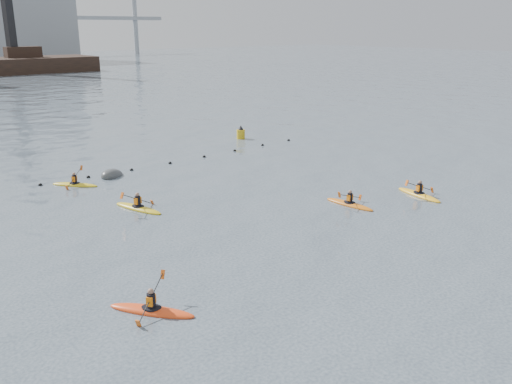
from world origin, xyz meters
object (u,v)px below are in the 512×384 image
Objects in this scene: kayaker_3 at (138,207)px; kayaker_5 at (75,184)px; mooring_buoy at (112,176)px; nav_buoy at (241,134)px; kayaker_0 at (152,310)px; kayaker_4 at (350,204)px; kayaker_1 at (419,194)px.

kayaker_5 is (-0.82, 6.53, -0.01)m from kayaker_3.
nav_buoy reaches higher than mooring_buoy.
nav_buoy is at bearing 10.54° from kayaker_0.
kayaker_5 is at bearing -58.02° from kayaker_4.
kayaker_1 is 2.50× the size of nav_buoy.
nav_buoy is (6.80, 18.15, 0.31)m from kayaker_4.
kayaker_3 is 1.09× the size of kayaker_4.
mooring_buoy is (-11.66, 15.29, -0.10)m from kayaker_1.
kayaker_4 is at bearing -22.08° from kayaker_0.
kayaker_5 is 1.36× the size of mooring_buoy.
kayaker_4 is at bearing -62.38° from mooring_buoy.
mooring_buoy is at bearing -163.09° from nav_buoy.
kayaker_1 is at bearing -52.67° from mooring_buoy.
kayaker_1 is 15.86m from kayaker_3.
mooring_buoy is (2.73, 0.57, -0.09)m from kayaker_5.
kayaker_0 is 11.19m from kayaker_3.
nav_buoy reaches higher than kayaker_0.
kayaker_5 is 2.03× the size of nav_buoy.
kayaker_3 is 7.36m from mooring_buoy.
kayaker_0 is 1.09× the size of kayaker_5.
nav_buoy is (20.84, 21.45, 0.30)m from kayaker_0.
nav_buoy is at bearing 19.50° from kayaker_3.
kayaker_0 is 17.09m from kayaker_5.
kayaker_5 reaches higher than kayaker_4.
mooring_buoy is 14.70m from nav_buoy.
kayaker_5 is (-9.99, 13.31, -0.00)m from kayaker_4.
kayaker_3 reaches higher than kayaker_4.
kayaker_0 is 0.89× the size of kayaker_1.
kayaker_4 reaches higher than mooring_buoy.
kayaker_1 is 1.23× the size of kayaker_5.
kayaker_0 is 0.87× the size of kayaker_3.
kayaker_0 is 14.42m from kayaker_4.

